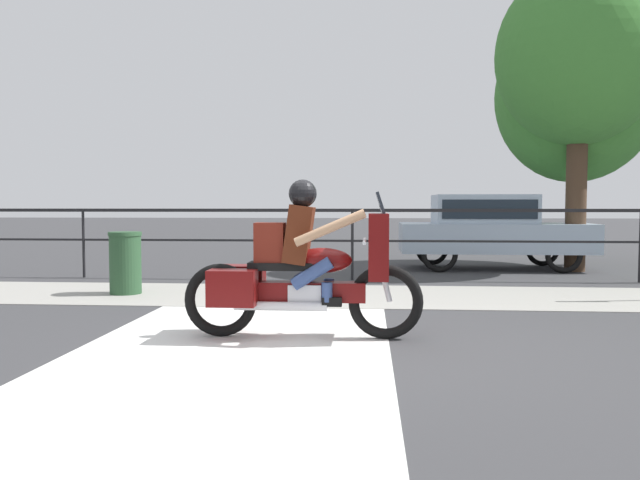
# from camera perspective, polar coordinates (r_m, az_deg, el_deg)

# --- Properties ---
(ground_plane) EXTENTS (120.00, 120.00, 0.00)m
(ground_plane) POSITION_cam_1_polar(r_m,az_deg,el_deg) (6.15, 1.62, -9.72)
(ground_plane) COLOR #38383A
(sidewalk_band) EXTENTS (44.00, 2.40, 0.01)m
(sidewalk_band) POSITION_cam_1_polar(r_m,az_deg,el_deg) (9.49, 2.64, -5.10)
(sidewalk_band) COLOR #99968E
(sidewalk_band) RESTS_ON ground
(crosswalk_band) EXTENTS (2.99, 6.00, 0.01)m
(crosswalk_band) POSITION_cam_1_polar(r_m,az_deg,el_deg) (6.08, -7.97, -9.85)
(crosswalk_band) COLOR silver
(crosswalk_band) RESTS_ON ground
(fence_railing) EXTENTS (36.00, 0.05, 1.31)m
(fence_railing) POSITION_cam_1_polar(r_m,az_deg,el_deg) (11.42, 2.98, 1.46)
(fence_railing) COLOR black
(fence_railing) RESTS_ON ground
(motorcycle) EXTENTS (2.49, 0.76, 1.64)m
(motorcycle) POSITION_cam_1_polar(r_m,az_deg,el_deg) (6.43, -1.59, -2.65)
(motorcycle) COLOR black
(motorcycle) RESTS_ON ground
(parked_car) EXTENTS (3.99, 1.67, 1.59)m
(parked_car) POSITION_cam_1_polar(r_m,az_deg,el_deg) (13.86, 15.25, 1.22)
(parked_car) COLOR #9EB2C6
(parked_car) RESTS_ON ground
(trash_bin) EXTENTS (0.50, 0.50, 0.96)m
(trash_bin) POSITION_cam_1_polar(r_m,az_deg,el_deg) (10.06, -17.37, -2.01)
(trash_bin) COLOR #284C2D
(trash_bin) RESTS_ON ground
(tree_behind_sign) EXTENTS (3.35, 3.35, 6.29)m
(tree_behind_sign) POSITION_cam_1_polar(r_m,az_deg,el_deg) (14.28, 22.62, 15.25)
(tree_behind_sign) COLOR #473323
(tree_behind_sign) RESTS_ON ground
(tree_behind_car) EXTENTS (3.56, 3.56, 5.81)m
(tree_behind_car) POSITION_cam_1_polar(r_m,az_deg,el_deg) (15.55, 22.35, 12.09)
(tree_behind_car) COLOR #473323
(tree_behind_car) RESTS_ON ground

